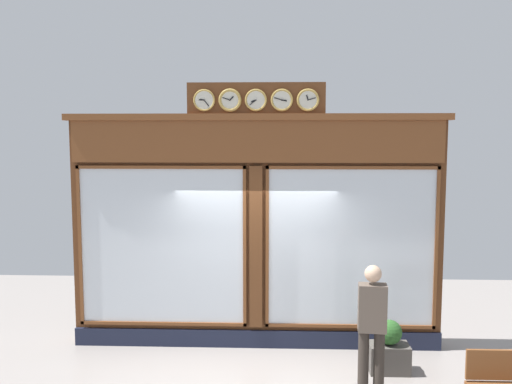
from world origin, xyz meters
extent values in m
cube|color=#5B3319|center=(0.00, -0.15, 1.79)|extent=(5.79, 0.30, 3.57)
cube|color=#191E33|center=(0.00, 0.02, 0.14)|extent=(5.79, 0.08, 0.28)
cube|color=brown|center=(0.00, 0.04, 3.25)|extent=(5.67, 0.08, 0.64)
cube|color=brown|center=(0.00, 0.02, 3.62)|extent=(5.90, 0.20, 0.10)
cube|color=silver|center=(-1.47, 0.01, 1.62)|extent=(2.54, 0.02, 2.43)
cube|color=brown|center=(-1.47, 0.04, 2.86)|extent=(2.64, 0.04, 0.05)
cube|color=brown|center=(-1.47, 0.04, 0.37)|extent=(2.64, 0.04, 0.05)
cube|color=brown|center=(-2.77, 0.04, 1.62)|extent=(0.05, 0.04, 2.53)
cube|color=brown|center=(-0.18, 0.04, 1.62)|extent=(0.05, 0.04, 2.53)
cube|color=silver|center=(1.47, 0.01, 1.62)|extent=(2.54, 0.02, 2.43)
cube|color=brown|center=(1.47, 0.04, 2.86)|extent=(2.64, 0.04, 0.05)
cube|color=brown|center=(1.47, 0.04, 0.37)|extent=(2.64, 0.04, 0.05)
cube|color=brown|center=(2.77, 0.04, 1.62)|extent=(0.05, 0.04, 2.53)
cube|color=brown|center=(0.18, 0.04, 1.62)|extent=(0.05, 0.04, 2.53)
cube|color=#5B3319|center=(0.00, 0.03, 1.62)|extent=(0.20, 0.10, 2.53)
cube|color=#5B3319|center=(0.00, -0.02, 3.87)|extent=(2.11, 0.06, 0.54)
cylinder|color=silver|center=(-0.78, 0.06, 3.87)|extent=(0.28, 0.02, 0.28)
torus|color=#B79347|center=(-0.78, 0.06, 3.87)|extent=(0.34, 0.04, 0.34)
cube|color=black|center=(-0.77, 0.07, 3.91)|extent=(0.04, 0.01, 0.08)
cube|color=black|center=(-0.84, 0.07, 3.89)|extent=(0.12, 0.01, 0.04)
sphere|color=black|center=(-0.78, 0.08, 3.87)|extent=(0.02, 0.02, 0.02)
cylinder|color=silver|center=(-0.39, 0.06, 3.87)|extent=(0.28, 0.02, 0.28)
torus|color=#B79347|center=(-0.39, 0.06, 3.87)|extent=(0.34, 0.04, 0.34)
cube|color=black|center=(-0.43, 0.07, 3.87)|extent=(0.08, 0.01, 0.03)
cube|color=black|center=(-0.33, 0.07, 3.89)|extent=(0.12, 0.01, 0.04)
sphere|color=black|center=(-0.39, 0.08, 3.87)|extent=(0.02, 0.02, 0.02)
cylinder|color=silver|center=(0.00, 0.06, 3.87)|extent=(0.28, 0.02, 0.28)
torus|color=#B79347|center=(0.00, 0.06, 3.87)|extent=(0.33, 0.03, 0.33)
cube|color=black|center=(0.03, 0.07, 3.86)|extent=(0.08, 0.01, 0.05)
cube|color=black|center=(0.05, 0.07, 3.84)|extent=(0.10, 0.01, 0.08)
sphere|color=black|center=(0.00, 0.08, 3.87)|extent=(0.02, 0.02, 0.02)
cylinder|color=silver|center=(0.39, 0.06, 3.87)|extent=(0.28, 0.02, 0.28)
torus|color=#B79347|center=(0.39, 0.06, 3.87)|extent=(0.35, 0.05, 0.35)
cube|color=black|center=(0.36, 0.07, 3.90)|extent=(0.07, 0.01, 0.07)
cube|color=black|center=(0.45, 0.07, 3.89)|extent=(0.11, 0.01, 0.05)
sphere|color=black|center=(0.39, 0.08, 3.87)|extent=(0.02, 0.02, 0.02)
cylinder|color=silver|center=(0.78, 0.06, 3.87)|extent=(0.28, 0.02, 0.28)
torus|color=#B79347|center=(0.78, 0.06, 3.87)|extent=(0.33, 0.03, 0.33)
cube|color=black|center=(0.82, 0.07, 3.88)|extent=(0.08, 0.01, 0.03)
cube|color=black|center=(0.74, 0.07, 3.83)|extent=(0.08, 0.01, 0.10)
sphere|color=black|center=(0.78, 0.08, 3.87)|extent=(0.02, 0.02, 0.02)
cylinder|color=#312A24|center=(-1.46, 1.44, 0.41)|extent=(0.14, 0.14, 0.82)
cylinder|color=#312A24|center=(-1.66, 1.45, 0.41)|extent=(0.14, 0.14, 0.82)
cube|color=brown|center=(-1.56, 1.45, 1.13)|extent=(0.38, 0.25, 0.62)
sphere|color=tan|center=(-1.56, 1.45, 1.58)|extent=(0.22, 0.22, 0.22)
cube|color=#4C4742|center=(-1.92, 0.84, 0.20)|extent=(0.56, 0.36, 0.40)
sphere|color=#285623|center=(-1.92, 0.84, 0.58)|extent=(0.35, 0.35, 0.35)
camera|label=1|loc=(-0.32, 8.27, 3.34)|focal=37.91mm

